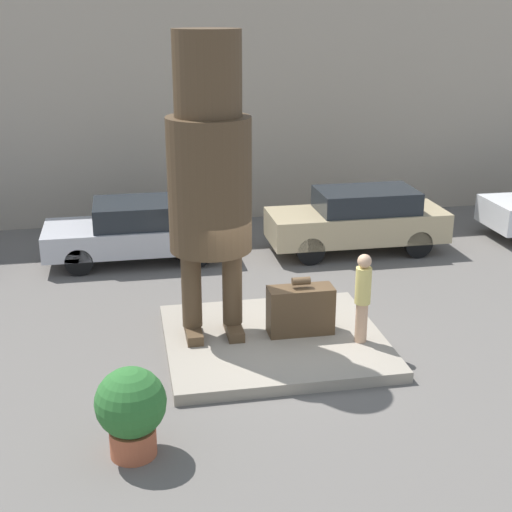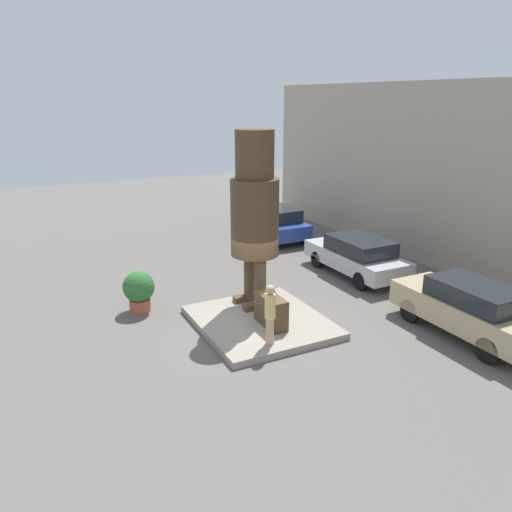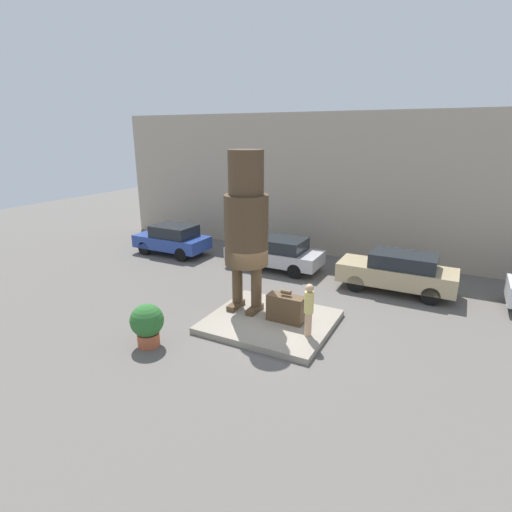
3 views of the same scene
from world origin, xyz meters
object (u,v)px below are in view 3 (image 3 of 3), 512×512
object	(u,v)px
giant_suitcase	(286,308)
parked_car_tan	(398,271)
tourist	(309,308)
parked_car_blue	(173,239)
parked_car_silver	(275,252)
planter_pot	(147,323)
statue_figure	(246,220)

from	to	relation	value
giant_suitcase	parked_car_tan	bearing A→B (deg)	60.52
giant_suitcase	tourist	bearing A→B (deg)	-29.99
parked_car_blue	parked_car_silver	bearing A→B (deg)	-176.66
giant_suitcase	parked_car_blue	xyz separation A→B (m)	(-8.83, 5.04, 0.17)
parked_car_blue	parked_car_tan	bearing A→B (deg)	179.80
giant_suitcase	planter_pot	xyz separation A→B (m)	(-3.26, -3.11, 0.08)
parked_car_silver	planter_pot	world-z (taller)	parked_car_silver
tourist	parked_car_tan	xyz separation A→B (m)	(1.80, 5.59, -0.27)
giant_suitcase	parked_car_blue	world-z (taller)	parked_car_blue
giant_suitcase	parked_car_silver	xyz separation A→B (m)	(-2.87, 5.39, 0.14)
parked_car_silver	giant_suitcase	bearing A→B (deg)	118.05
giant_suitcase	parked_car_blue	bearing A→B (deg)	150.28
parked_car_silver	parked_car_tan	world-z (taller)	parked_car_tan
giant_suitcase	planter_pot	size ratio (longest dim) A/B	0.91
giant_suitcase	tourist	world-z (taller)	tourist
tourist	parked_car_blue	world-z (taller)	tourist
parked_car_blue	tourist	bearing A→B (deg)	150.25
parked_car_tan	planter_pot	size ratio (longest dim) A/B	3.38
parked_car_silver	planter_pot	xyz separation A→B (m)	(-0.39, -8.49, -0.06)
tourist	planter_pot	world-z (taller)	tourist
parked_car_silver	parked_car_tan	distance (m)	5.71
parked_car_tan	parked_car_blue	bearing A→B (deg)	-0.20
statue_figure	tourist	world-z (taller)	statue_figure
statue_figure	tourist	bearing A→B (deg)	-18.28
giant_suitcase	parked_car_blue	distance (m)	10.16
giant_suitcase	planter_pot	world-z (taller)	planter_pot
tourist	parked_car_blue	size ratio (longest dim) A/B	0.43
parked_car_blue	planter_pot	distance (m)	9.87
parked_car_silver	statue_figure	bearing A→B (deg)	103.43
tourist	parked_car_blue	distance (m)	11.34
parked_car_silver	planter_pot	distance (m)	8.50
statue_figure	giant_suitcase	size ratio (longest dim) A/B	4.47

